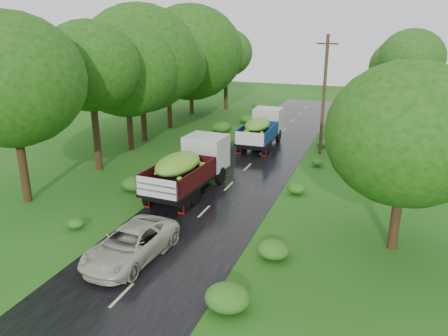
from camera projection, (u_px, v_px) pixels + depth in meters
The scene contains 10 objects.
ground at pixel (122, 296), 16.10m from camera, with size 120.00×120.00×0.00m, color #1D480F.
road at pixel (180, 236), 20.56m from camera, with size 6.50×80.00×0.02m, color black.
road_lines at pixel (189, 227), 21.45m from camera, with size 0.12×69.60×0.00m.
truck_near at pixel (191, 165), 25.50m from camera, with size 2.86×7.11×2.93m.
truck_far at pixel (262, 127), 35.18m from camera, with size 2.37×6.55×2.75m.
car at pixel (131, 244), 18.37m from camera, with size 2.29×4.97×1.38m, color beige.
utility_pole at pixel (324, 95), 32.11m from camera, with size 1.54×0.28×8.81m.
trees_left at pixel (152, 61), 36.68m from camera, with size 6.76×33.38×8.79m.
trees_right at pixel (403, 82), 32.30m from camera, with size 4.81×33.51×8.21m.
shrubs at pixel (239, 171), 28.48m from camera, with size 11.90×44.00×0.70m.
Camera 1 is at (8.23, -11.68, 9.57)m, focal length 35.00 mm.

